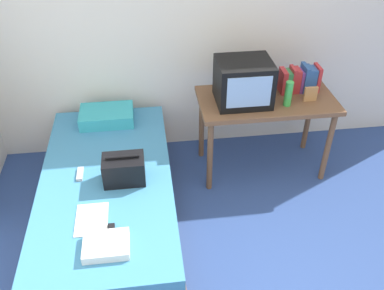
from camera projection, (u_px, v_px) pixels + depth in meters
wall_back at (204, 14)px, 3.58m from camera, size 5.20×0.10×2.60m
bed at (109, 201)px, 3.23m from camera, size 1.00×2.00×0.48m
desk at (266, 108)px, 3.58m from camera, size 1.16×0.60×0.74m
tv at (243, 82)px, 3.38m from camera, size 0.44×0.39×0.36m
water_bottle at (288, 94)px, 3.37m from camera, size 0.06×0.06×0.21m
book_row at (300, 79)px, 3.58m from camera, size 0.34×0.16×0.24m
picture_frame at (311, 94)px, 3.46m from camera, size 0.11×0.02×0.13m
pillow at (107, 116)px, 3.67m from camera, size 0.46×0.32×0.11m
handbag at (124, 169)px, 3.01m from camera, size 0.30×0.20×0.23m
magazine at (92, 219)px, 2.74m from camera, size 0.21×0.29×0.01m
remote_dark at (111, 233)px, 2.64m from camera, size 0.04×0.16×0.02m
remote_silver at (80, 174)px, 3.10m from camera, size 0.04×0.14×0.02m
folded_towel at (106, 246)px, 2.53m from camera, size 0.28×0.22×0.06m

